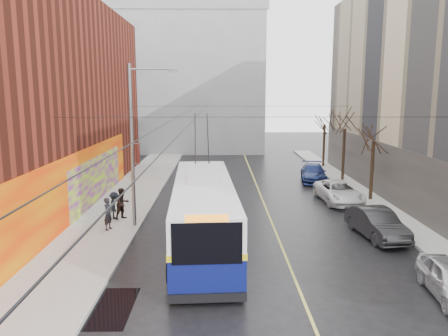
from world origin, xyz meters
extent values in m
plane|color=black|center=(0.00, 0.00, 0.00)|extent=(140.00, 140.00, 0.00)
cube|color=gray|center=(-8.00, 12.00, 0.07)|extent=(4.00, 60.00, 0.15)
cube|color=gray|center=(9.00, 12.00, 0.07)|extent=(2.00, 60.00, 0.15)
cube|color=#BFB74C|center=(1.50, 14.00, 0.00)|extent=(0.12, 50.00, 0.01)
cube|color=orange|center=(-9.96, 10.00, 2.00)|extent=(0.08, 28.00, 4.00)
cube|color=#7B059F|center=(-9.92, 16.00, 1.60)|extent=(0.06, 12.00, 3.20)
cube|color=#4C4742|center=(9.97, 14.00, 2.00)|extent=(0.06, 36.00, 4.00)
cube|color=gray|center=(-6.00, 45.00, 9.00)|extent=(20.00, 12.00, 18.00)
cube|color=gray|center=(-6.00, 39.10, 17.50)|extent=(20.50, 0.40, 1.00)
cylinder|color=slate|center=(-6.30, 10.00, 4.50)|extent=(0.20, 0.20, 9.00)
cube|color=#55110C|center=(-5.95, 10.00, 4.20)|extent=(0.04, 0.60, 1.10)
cylinder|color=slate|center=(-5.10, 10.00, 8.70)|extent=(2.40, 0.10, 0.10)
cube|color=slate|center=(-4.00, 10.00, 8.60)|extent=(0.50, 0.22, 0.12)
cylinder|color=black|center=(-3.80, 15.00, 6.20)|extent=(0.02, 60.00, 0.02)
cylinder|color=black|center=(-2.80, 15.00, 6.20)|extent=(0.02, 60.00, 0.02)
cylinder|color=black|center=(0.00, 6.00, 6.40)|extent=(18.00, 0.02, 0.02)
cylinder|color=black|center=(0.00, 22.00, 6.40)|extent=(18.00, 0.02, 0.02)
cylinder|color=black|center=(9.00, 16.00, 2.10)|extent=(0.24, 0.24, 4.20)
cylinder|color=black|center=(9.00, 23.00, 2.24)|extent=(0.24, 0.24, 4.48)
cylinder|color=black|center=(9.00, 30.00, 2.18)|extent=(0.24, 0.24, 4.37)
cube|color=black|center=(-5.70, 0.79, 0.00)|extent=(2.15, 3.13, 0.01)
ellipsoid|color=slate|center=(-2.43, 8.37, 6.84)|extent=(0.44, 0.20, 0.12)
ellipsoid|color=slate|center=(-1.75, 9.25, 7.56)|extent=(0.44, 0.20, 0.12)
ellipsoid|color=slate|center=(-2.98, 9.91, 7.35)|extent=(0.44, 0.20, 0.12)
cube|color=#0A104E|center=(-2.34, 7.20, 1.01)|extent=(3.46, 12.95, 1.60)
cube|color=silver|center=(-2.34, 7.20, 2.51)|extent=(3.46, 12.95, 1.39)
cube|color=gold|center=(-2.34, 7.20, 1.82)|extent=(3.51, 12.99, 0.23)
cube|color=black|center=(-1.99, 0.79, 2.35)|extent=(2.46, 0.17, 1.50)
cube|color=black|center=(-2.68, 13.61, 2.35)|extent=(2.46, 0.17, 1.28)
cube|color=black|center=(-3.75, 7.12, 2.40)|extent=(0.68, 11.73, 1.07)
cube|color=black|center=(-0.93, 7.27, 2.40)|extent=(0.68, 11.73, 1.07)
cube|color=silver|center=(-2.40, 8.26, 3.36)|extent=(1.67, 3.28, 0.32)
cube|color=black|center=(-1.99, 0.75, 0.37)|extent=(2.78, 0.28, 0.32)
cylinder|color=black|center=(-3.49, 2.86, 0.53)|extent=(0.38, 1.08, 1.07)
cylinder|color=black|center=(-0.72, 3.01, 0.53)|extent=(0.38, 1.08, 1.07)
cylinder|color=black|center=(-3.95, 11.39, 0.53)|extent=(0.38, 1.08, 1.07)
cylinder|color=black|center=(-1.18, 11.54, 0.53)|extent=(0.38, 1.08, 1.07)
cylinder|color=black|center=(-2.97, 11.98, 4.91)|extent=(0.26, 3.71, 2.63)
cylinder|color=black|center=(-2.22, 12.02, 4.91)|extent=(0.26, 3.71, 2.63)
imported|color=#262729|center=(6.65, 8.26, 0.76)|extent=(2.20, 4.77, 1.51)
imported|color=silver|center=(6.70, 15.75, 0.72)|extent=(2.70, 5.33, 1.44)
imported|color=navy|center=(6.48, 22.93, 0.73)|extent=(2.75, 5.27, 1.46)
imported|color=#B3B4B8|center=(-3.56, 20.62, 0.81)|extent=(2.16, 4.86, 1.62)
imported|color=black|center=(-7.56, 9.28, 1.03)|extent=(0.59, 0.74, 1.77)
imported|color=black|center=(-7.24, 11.31, 1.08)|extent=(1.12, 1.14, 1.85)
imported|color=black|center=(-7.72, 11.35, 0.96)|extent=(0.87, 1.17, 1.61)
camera|label=1|loc=(-1.57, -13.55, 7.47)|focal=35.00mm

